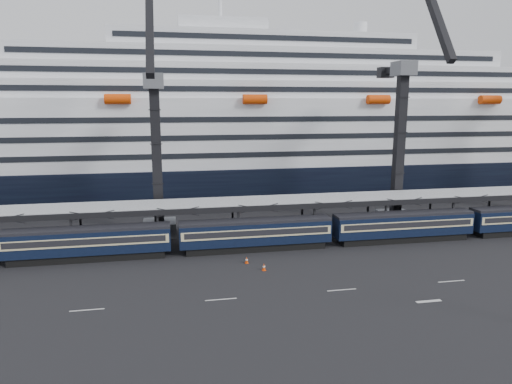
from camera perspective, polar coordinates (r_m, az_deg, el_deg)
ground at (r=50.97m, az=11.15°, el=-10.02°), size 260.00×260.00×0.00m
lane_markings at (r=50.28m, az=22.24°, el=-10.95°), size 111.00×4.27×0.02m
train at (r=57.93m, az=3.25°, el=-4.95°), size 133.05×3.00×4.05m
canopy at (r=62.17m, az=6.56°, el=-1.01°), size 130.00×6.25×5.53m
cruise_ship at (r=91.82m, az=0.05°, el=7.40°), size 214.09×28.84×34.00m
crane_dark_near at (r=62.95m, az=-12.35°, el=5.12°), size 4.50×17.75×35.08m
crane_dark_mid at (r=70.16m, az=17.68°, el=6.61°), size 4.50×18.24×39.64m
traffic_cone_c at (r=53.09m, az=-1.17°, el=-8.49°), size 0.40×0.40×0.81m
traffic_cone_d at (r=50.92m, az=1.00°, el=-9.33°), size 0.42×0.42×0.84m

